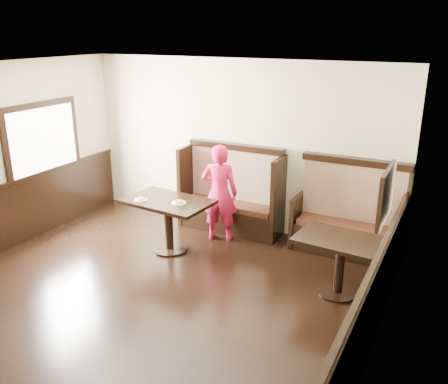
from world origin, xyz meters
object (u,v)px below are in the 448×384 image
Objects in this scene: booth_main at (232,199)px; table_neighbor at (340,253)px; booth_neighbor at (349,223)px; child at (220,193)px; table_main at (168,212)px.

table_neighbor is at bearing -30.26° from booth_main.
child reaches higher than booth_neighbor.
booth_main is 0.54m from child.
booth_neighbor is at bearing 103.23° from table_neighbor.
table_neighbor is 0.74× the size of child.
booth_main reaches higher than table_neighbor.
child is (0.01, -0.48, 0.26)m from booth_main.
table_main reaches higher than table_neighbor.
booth_main and booth_neighbor have the same top height.
child is at bearing 164.66° from table_neighbor.
booth_main is at bearing 154.36° from table_neighbor.
booth_main is 1.06× the size of booth_neighbor.
table_main is at bearing -154.25° from booth_neighbor.
child reaches higher than table_neighbor.
table_main is at bearing -112.49° from booth_main.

